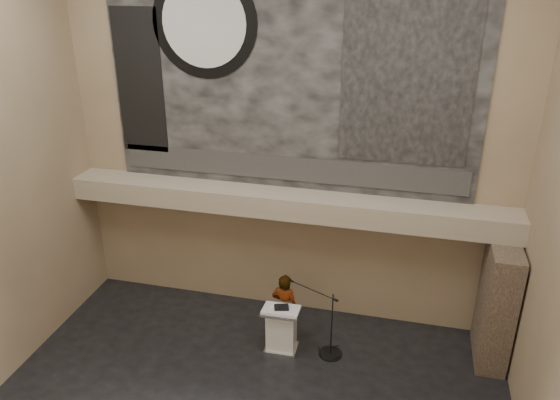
# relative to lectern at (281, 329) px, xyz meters

# --- Properties ---
(wall_back) EXTENTS (10.00, 0.02, 8.50)m
(wall_back) POSITION_rel_lectern_xyz_m (-0.26, 1.72, 3.70)
(wall_back) COLOR #817152
(wall_back) RESTS_ON floor
(soffit) EXTENTS (10.00, 0.80, 0.50)m
(soffit) POSITION_rel_lectern_xyz_m (-0.26, 1.32, 2.40)
(soffit) COLOR gray
(soffit) RESTS_ON wall_back
(sprinkler_left) EXTENTS (0.04, 0.04, 0.06)m
(sprinkler_left) POSITION_rel_lectern_xyz_m (-1.86, 1.27, 2.12)
(sprinkler_left) COLOR #B2893D
(sprinkler_left) RESTS_ON soffit
(sprinkler_right) EXTENTS (0.04, 0.04, 0.06)m
(sprinkler_right) POSITION_rel_lectern_xyz_m (1.64, 1.27, 2.12)
(sprinkler_right) COLOR #B2893D
(sprinkler_right) RESTS_ON soffit
(banner) EXTENTS (8.00, 0.05, 5.00)m
(banner) POSITION_rel_lectern_xyz_m (-0.26, 1.69, 5.15)
(banner) COLOR black
(banner) RESTS_ON wall_back
(banner_text_strip) EXTENTS (7.76, 0.02, 0.55)m
(banner_text_strip) POSITION_rel_lectern_xyz_m (-0.26, 1.65, 3.10)
(banner_text_strip) COLOR #2C2C2C
(banner_text_strip) RESTS_ON banner
(banner_clock_rim) EXTENTS (2.30, 0.02, 2.30)m
(banner_clock_rim) POSITION_rel_lectern_xyz_m (-2.06, 1.65, 6.15)
(banner_clock_rim) COLOR black
(banner_clock_rim) RESTS_ON banner
(banner_clock_face) EXTENTS (1.84, 0.02, 1.84)m
(banner_clock_face) POSITION_rel_lectern_xyz_m (-2.06, 1.63, 6.15)
(banner_clock_face) COLOR silver
(banner_clock_face) RESTS_ON banner
(banner_building_print) EXTENTS (2.60, 0.02, 3.60)m
(banner_building_print) POSITION_rel_lectern_xyz_m (2.14, 1.65, 5.25)
(banner_building_print) COLOR black
(banner_building_print) RESTS_ON banner
(banner_brick_print) EXTENTS (1.10, 0.02, 3.20)m
(banner_brick_print) POSITION_rel_lectern_xyz_m (-3.66, 1.65, 4.85)
(banner_brick_print) COLOR black
(banner_brick_print) RESTS_ON banner
(stone_pier) EXTENTS (0.60, 1.40, 2.70)m
(stone_pier) POSITION_rel_lectern_xyz_m (4.39, 0.87, 0.80)
(stone_pier) COLOR #403227
(stone_pier) RESTS_ON floor
(lectern) EXTENTS (0.79, 0.58, 1.14)m
(lectern) POSITION_rel_lectern_xyz_m (0.00, 0.00, 0.00)
(lectern) COLOR silver
(lectern) RESTS_ON floor
(binder) EXTENTS (0.37, 0.33, 0.04)m
(binder) POSITION_rel_lectern_xyz_m (0.00, -0.01, 0.56)
(binder) COLOR black
(binder) RESTS_ON lectern
(papers) EXTENTS (0.28, 0.33, 0.00)m
(papers) POSITION_rel_lectern_xyz_m (-0.13, -0.01, 0.55)
(papers) COLOR white
(papers) RESTS_ON lectern
(speaker_person) EXTENTS (0.65, 0.47, 1.66)m
(speaker_person) POSITION_rel_lectern_xyz_m (-0.03, 0.42, 0.27)
(speaker_person) COLOR silver
(speaker_person) RESTS_ON floor
(mic_stand) EXTENTS (1.33, 0.76, 1.55)m
(mic_stand) POSITION_rel_lectern_xyz_m (1.04, 0.13, -0.33)
(mic_stand) COLOR black
(mic_stand) RESTS_ON floor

